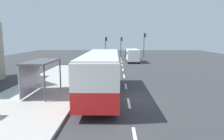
{
  "coord_description": "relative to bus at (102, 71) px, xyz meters",
  "views": [
    {
      "loc": [
        -0.55,
        -14.73,
        4.35
      ],
      "look_at": [
        -1.0,
        3.87,
        1.5
      ],
      "focal_mm": 34.0,
      "sensor_mm": 36.0,
      "label": 1
    }
  ],
  "objects": [
    {
      "name": "traffic_light_near_side",
      "position": [
        7.21,
        31.86,
        1.7
      ],
      "size": [
        0.49,
        0.28,
        5.37
      ],
      "color": "#2D2D2D",
      "rests_on": "ground"
    },
    {
      "name": "lane_stripe_seg_2",
      "position": [
        1.96,
        3.11,
        -1.84
      ],
      "size": [
        0.16,
        2.2,
        0.01
      ],
      "primitive_type": "cube",
      "color": "silver",
      "rests_on": "ground"
    },
    {
      "name": "sedan_far",
      "position": [
        4.01,
        27.49,
        -1.05
      ],
      "size": [
        1.98,
        4.47,
        1.52
      ],
      "color": "black",
      "rests_on": "ground"
    },
    {
      "name": "recycling_bin_green",
      "position": [
        -2.49,
        1.56,
        -1.19
      ],
      "size": [
        0.52,
        0.52,
        0.95
      ],
      "primitive_type": "cylinder",
      "color": "green",
      "rests_on": "sidewalk_platform"
    },
    {
      "name": "lane_stripe_seg_0",
      "position": [
        1.96,
        -6.89,
        -1.84
      ],
      "size": [
        0.16,
        2.2,
        0.01
      ],
      "primitive_type": "cube",
      "color": "silver",
      "rests_on": "ground"
    },
    {
      "name": "sidewalk_platform",
      "position": [
        -4.69,
        1.11,
        -1.75
      ],
      "size": [
        6.2,
        30.0,
        0.18
      ],
      "primitive_type": "cube",
      "color": "#ADAAA3",
      "rests_on": "ground"
    },
    {
      "name": "lane_stripe_seg_4",
      "position": [
        1.96,
        13.11,
        -1.84
      ],
      "size": [
        0.16,
        2.2,
        0.01
      ],
      "primitive_type": "cube",
      "color": "silver",
      "rests_on": "ground"
    },
    {
      "name": "lane_stripe_seg_3",
      "position": [
        1.96,
        8.11,
        -1.84
      ],
      "size": [
        0.16,
        2.2,
        0.01
      ],
      "primitive_type": "cube",
      "color": "silver",
      "rests_on": "ground"
    },
    {
      "name": "lane_stripe_seg_5",
      "position": [
        1.96,
        18.11,
        -1.84
      ],
      "size": [
        0.16,
        2.2,
        0.01
      ],
      "primitive_type": "cube",
      "color": "silver",
      "rests_on": "ground"
    },
    {
      "name": "lane_stripe_seg_1",
      "position": [
        1.96,
        -1.89,
        -1.84
      ],
      "size": [
        0.16,
        2.2,
        0.01
      ],
      "primitive_type": "cube",
      "color": "silver",
      "rests_on": "ground"
    },
    {
      "name": "bus_shelter",
      "position": [
        -4.7,
        -0.39,
        0.25
      ],
      "size": [
        1.8,
        4.0,
        2.5
      ],
      "color": "#4C4C51",
      "rests_on": "sidewalk_platform"
    },
    {
      "name": "recycling_bin_yellow",
      "position": [
        -2.49,
        2.26,
        -1.19
      ],
      "size": [
        0.52,
        0.52,
        0.95
      ],
      "primitive_type": "cylinder",
      "color": "yellow",
      "rests_on": "sidewalk_platform"
    },
    {
      "name": "traffic_light_far_side",
      "position": [
        -1.38,
        32.66,
        1.19
      ],
      "size": [
        0.49,
        0.28,
        4.52
      ],
      "color": "#2D2D2D",
      "rests_on": "ground"
    },
    {
      "name": "lane_stripe_seg_6",
      "position": [
        1.96,
        23.11,
        -1.84
      ],
      "size": [
        0.16,
        2.2,
        0.01
      ],
      "primitive_type": "cube",
      "color": "silver",
      "rests_on": "ground"
    },
    {
      "name": "white_van",
      "position": [
        3.91,
        21.96,
        -0.5
      ],
      "size": [
        2.13,
        5.24,
        2.3
      ],
      "color": "white",
      "rests_on": "ground"
    },
    {
      "name": "sedan_near",
      "position": [
        4.01,
        35.39,
        -1.05
      ],
      "size": [
        2.01,
        4.48,
        1.52
      ],
      "color": "navy",
      "rests_on": "ground"
    },
    {
      "name": "ground_plane",
      "position": [
        1.71,
        13.11,
        -1.86
      ],
      "size": [
        56.0,
        92.0,
        0.04
      ],
      "primitive_type": "cube",
      "color": "#38383A"
    },
    {
      "name": "traffic_light_median",
      "position": [
        2.12,
        33.46,
        1.18
      ],
      "size": [
        0.49,
        0.28,
        4.5
      ],
      "color": "#2D2D2D",
      "rests_on": "ground"
    },
    {
      "name": "lane_stripe_seg_7",
      "position": [
        1.96,
        28.11,
        -1.84
      ],
      "size": [
        0.16,
        2.2,
        0.01
      ],
      "primitive_type": "cube",
      "color": "silver",
      "rests_on": "ground"
    },
    {
      "name": "recycling_bin_blue",
      "position": [
        -2.49,
        2.96,
        -1.19
      ],
      "size": [
        0.52,
        0.52,
        0.95
      ],
      "primitive_type": "cylinder",
      "color": "blue",
      "rests_on": "sidewalk_platform"
    },
    {
      "name": "bus",
      "position": [
        0.0,
        0.0,
        0.0
      ],
      "size": [
        2.61,
        11.03,
        3.21
      ],
      "color": "red",
      "rests_on": "ground"
    }
  ]
}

